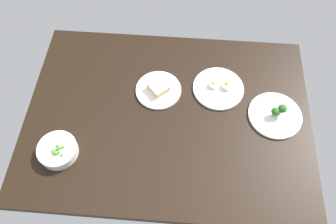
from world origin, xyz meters
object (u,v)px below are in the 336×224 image
at_px(plate_sandwich, 158,89).
at_px(plate_eggs, 219,88).
at_px(bowl_peas, 58,150).
at_px(plate_broccoli, 275,114).

distance_m(plate_sandwich, plate_eggs, 0.25).
bearing_deg(plate_sandwich, bowl_peas, -138.42).
bearing_deg(bowl_peas, plate_eggs, 29.38).
bearing_deg(plate_sandwich, plate_eggs, 6.55).
relative_size(plate_sandwich, plate_eggs, 0.89).
relative_size(bowl_peas, plate_eggs, 0.69).
distance_m(bowl_peas, plate_broccoli, 0.86).
distance_m(plate_broccoli, plate_eggs, 0.25).
xyz_separation_m(bowl_peas, plate_broccoli, (0.83, 0.23, -0.01)).
relative_size(plate_sandwich, plate_broccoli, 0.89).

